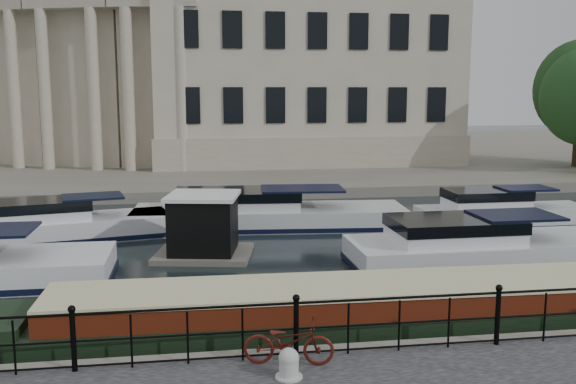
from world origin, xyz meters
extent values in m
plane|color=black|center=(0.00, 0.00, 0.00)|extent=(160.00, 160.00, 0.00)
cube|color=#6B665B|center=(0.00, 39.00, 0.28)|extent=(120.00, 42.00, 0.55)
cylinder|color=black|center=(-4.00, -2.25, 1.10)|extent=(0.10, 0.10, 1.10)
sphere|color=black|center=(-4.00, -2.25, 1.70)|extent=(0.14, 0.14, 0.14)
cylinder|color=black|center=(0.00, -2.25, 1.10)|extent=(0.10, 0.10, 1.10)
sphere|color=black|center=(0.00, -2.25, 1.70)|extent=(0.14, 0.14, 0.14)
cylinder|color=black|center=(4.00, -2.25, 1.10)|extent=(0.10, 0.10, 1.10)
sphere|color=black|center=(4.00, -2.25, 1.70)|extent=(0.14, 0.14, 0.14)
cylinder|color=black|center=(0.00, -2.25, 1.60)|extent=(24.00, 0.05, 0.05)
cylinder|color=black|center=(0.00, -2.25, 1.10)|extent=(24.00, 0.04, 0.04)
cylinder|color=black|center=(0.00, -2.25, 0.63)|extent=(24.00, 0.04, 0.04)
cube|color=#ADA38C|center=(6.00, 33.00, 7.55)|extent=(20.00, 14.00, 14.00)
cube|color=#9E937F|center=(6.00, 33.00, 1.55)|extent=(20.30, 14.30, 2.00)
cube|color=#ADA38C|center=(-3.33, 29.02, 6.05)|extent=(5.73, 4.06, 11.00)
cylinder|color=#ADA38C|center=(-2.28, 26.16, 5.45)|extent=(0.70, 0.70, 9.80)
cylinder|color=#ADA38C|center=(-5.49, 26.87, 5.45)|extent=(0.70, 0.70, 9.80)
cube|color=#ADA38C|center=(-8.29, 30.44, 6.05)|extent=(5.90, 4.56, 11.00)
cylinder|color=#ADA38C|center=(-7.59, 27.47, 5.45)|extent=(0.70, 0.70, 9.80)
cylinder|color=#ADA38C|center=(-10.69, 28.56, 5.45)|extent=(0.70, 0.70, 9.80)
cube|color=#ADA38C|center=(-13.04, 32.44, 6.05)|extent=(5.99, 4.99, 11.00)
cylinder|color=#ADA38C|center=(-12.70, 29.41, 5.45)|extent=(0.70, 0.70, 9.80)
imported|color=#4E140E|center=(-0.19, -2.55, 0.98)|extent=(1.74, 0.91, 0.87)
cylinder|color=#B8B8B4|center=(-0.27, -3.10, 0.73)|extent=(0.34, 0.34, 0.36)
sphere|color=#B8B8B4|center=(-0.27, -3.10, 0.91)|extent=(0.36, 0.36, 0.36)
cylinder|color=#B8B8B4|center=(-0.27, -3.10, 0.57)|extent=(0.48, 0.48, 0.03)
cube|color=black|center=(1.77, 0.04, 0.10)|extent=(17.18, 2.59, 1.03)
cube|color=#531B0B|center=(1.77, 0.04, 0.75)|extent=(13.75, 2.18, 0.80)
cube|color=beige|center=(1.77, 0.04, 1.15)|extent=(13.75, 2.25, 0.11)
cube|color=#6B665B|center=(-1.49, 7.50, 0.05)|extent=(3.52, 3.12, 0.26)
cube|color=black|center=(-1.49, 7.50, 1.10)|extent=(2.42, 2.42, 1.85)
cube|color=white|center=(-1.49, 7.50, 2.05)|extent=(2.66, 2.66, 0.12)
cube|color=white|center=(7.30, 5.22, 0.20)|extent=(8.58, 2.96, 1.20)
cube|color=black|center=(7.30, 5.22, 0.12)|extent=(8.67, 2.99, 0.18)
cube|color=white|center=(6.27, 5.21, 1.05)|extent=(3.87, 2.39, 0.90)
cube|color=black|center=(8.32, 5.23, 1.55)|extent=(2.59, 2.03, 0.08)
cube|color=white|center=(-6.38, 10.82, 0.20)|extent=(7.60, 3.87, 1.20)
cube|color=black|center=(-6.38, 10.82, 0.12)|extent=(7.67, 3.91, 0.18)
cube|color=white|center=(-7.23, 10.64, 1.05)|extent=(3.61, 2.60, 0.90)
cube|color=black|center=(-5.53, 11.01, 1.55)|extent=(2.48, 2.09, 0.08)
cube|color=silver|center=(1.26, 11.80, 0.20)|extent=(11.12, 3.78, 1.20)
cube|color=black|center=(1.26, 11.80, 0.12)|extent=(11.23, 3.82, 0.18)
cube|color=silver|center=(-0.05, 11.91, 1.05)|extent=(5.09, 2.77, 0.90)
cube|color=black|center=(2.57, 11.70, 1.55)|extent=(3.43, 2.29, 0.08)
cube|color=silver|center=(10.71, 10.42, 0.20)|extent=(7.03, 2.22, 1.20)
cube|color=black|center=(10.71, 10.42, 0.12)|extent=(7.10, 2.24, 0.18)
cube|color=silver|center=(9.86, 10.42, 1.05)|extent=(3.17, 1.80, 0.90)
cube|color=black|center=(11.55, 10.43, 1.55)|extent=(2.11, 1.53, 0.08)
cylinder|color=black|center=(22.99, 24.79, 1.88)|extent=(0.44, 0.44, 2.67)
camera|label=1|loc=(-1.88, -13.48, 5.51)|focal=40.00mm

